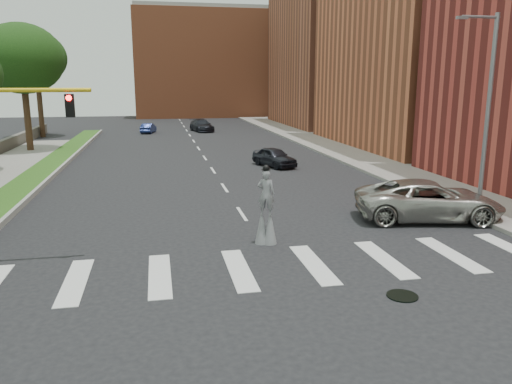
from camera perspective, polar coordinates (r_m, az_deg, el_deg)
ground_plane at (r=15.99m, az=3.25°, el=-9.80°), size 160.00×160.00×0.00m
grass_median at (r=35.67m, az=-23.63°, el=1.85°), size 2.00×60.00×0.25m
median_curb at (r=35.46m, az=-21.98°, el=1.96°), size 0.20×60.00×0.28m
sidewalk_right at (r=42.96m, az=11.13°, el=4.26°), size 5.00×90.00×0.18m
manhole at (r=15.29m, az=16.37°, el=-11.32°), size 0.90×0.90×0.04m
building_mid at (r=51.60m, az=19.83°, el=18.39°), size 16.00×22.00×24.00m
building_far at (r=73.12m, az=9.74°, el=15.39°), size 16.00×22.00×20.00m
building_backdrop at (r=92.87m, az=-5.39°, el=14.24°), size 26.00×14.00×18.00m
streetlight at (r=25.08m, az=24.84°, el=8.69°), size 2.05×0.20×9.00m
stilt_performer at (r=18.87m, az=1.14°, el=-2.37°), size 0.82×0.63×3.05m
suv_crossing at (r=23.58m, az=19.13°, el=-0.89°), size 6.87×4.22×1.78m
car_near at (r=36.46m, az=2.10°, el=4.01°), size 3.00×4.39×1.39m
car_mid at (r=62.10m, az=-12.20°, el=7.14°), size 1.97×3.73×1.17m
car_far at (r=63.15m, az=-6.24°, el=7.57°), size 3.07×5.39×1.47m
tree_4 at (r=48.20m, az=-25.21°, el=13.61°), size 7.00×7.00×10.98m
tree_5 at (r=61.12m, az=-23.87°, el=13.82°), size 6.56×6.56×11.42m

